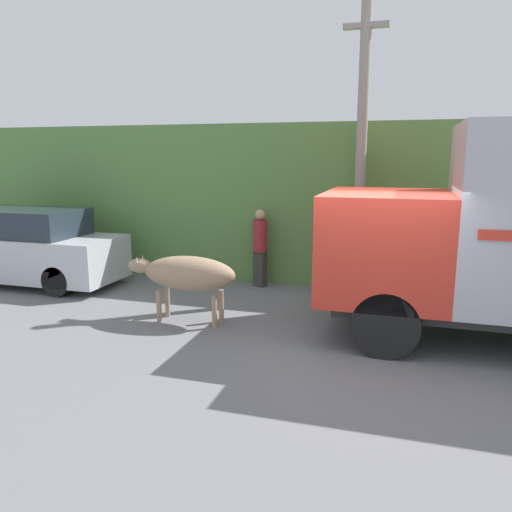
% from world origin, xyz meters
% --- Properties ---
extents(ground_plane, '(60.00, 60.00, 0.00)m').
position_xyz_m(ground_plane, '(0.00, 0.00, 0.00)').
color(ground_plane, slate).
extents(hillside_embankment, '(32.00, 6.75, 3.70)m').
position_xyz_m(hillside_embankment, '(0.00, 6.86, 1.85)').
color(hillside_embankment, '#568442').
rests_on(hillside_embankment, ground_plane).
extents(building_backdrop, '(4.50, 2.70, 3.31)m').
position_xyz_m(building_backdrop, '(-3.21, 5.02, 1.67)').
color(building_backdrop, '#B2BCAD').
rests_on(building_backdrop, ground_plane).
extents(brown_cow, '(2.08, 0.62, 1.22)m').
position_xyz_m(brown_cow, '(-3.25, 0.36, 0.90)').
color(brown_cow, '#9E7F60').
rests_on(brown_cow, ground_plane).
extents(parked_suv, '(4.62, 1.71, 1.77)m').
position_xyz_m(parked_suv, '(-8.05, 1.84, 0.85)').
color(parked_suv, silver).
rests_on(parked_suv, ground_plane).
extents(pedestrian_on_hill, '(0.43, 0.43, 1.78)m').
position_xyz_m(pedestrian_on_hill, '(-2.71, 3.16, 0.99)').
color(pedestrian_on_hill, '#38332D').
rests_on(pedestrian_on_hill, ground_plane).
extents(utility_pole, '(0.90, 0.22, 6.23)m').
position_xyz_m(utility_pole, '(-0.52, 3.10, 3.23)').
color(utility_pole, gray).
rests_on(utility_pole, ground_plane).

